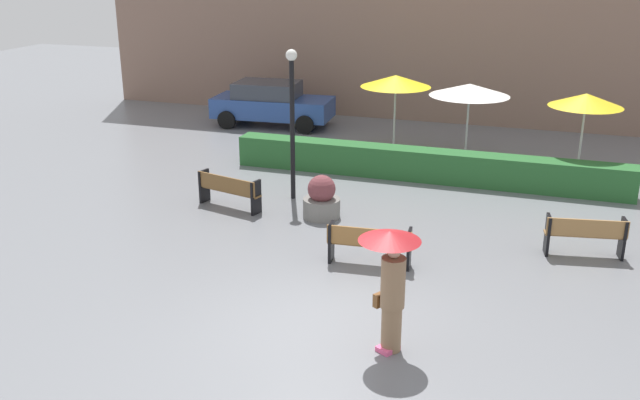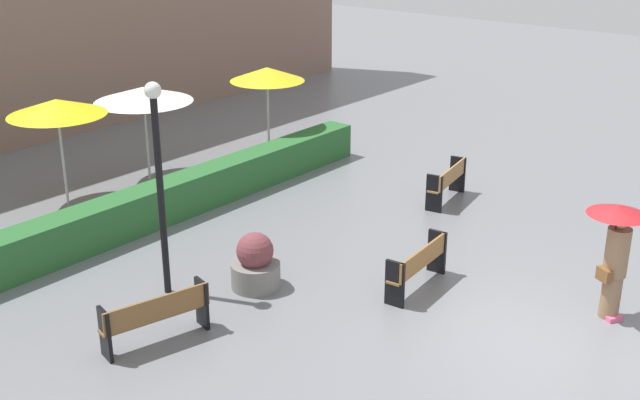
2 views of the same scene
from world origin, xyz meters
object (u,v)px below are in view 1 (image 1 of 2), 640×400
bench_far_right (585,234)px  bench_mid_center (369,243)px  patio_umbrella_white (470,90)px  parked_car (271,103)px  planter_pot (322,199)px  patio_umbrella_yellow (396,81)px  pedestrian_with_umbrella (391,274)px  patio_umbrella_yellow_far (586,100)px  lamp_post (292,109)px  bench_far_left (228,189)px

bench_far_right → bench_mid_center: (-4.07, -1.83, -0.02)m
patio_umbrella_white → parked_car: 7.66m
planter_pot → patio_umbrella_yellow: size_ratio=0.43×
bench_mid_center → pedestrian_with_umbrella: size_ratio=0.86×
pedestrian_with_umbrella → patio_umbrella_yellow_far: bearing=74.4°
patio_umbrella_yellow → parked_car: 5.58m
patio_umbrella_yellow → patio_umbrella_white: (2.24, -0.15, -0.11)m
bench_far_right → patio_umbrella_yellow: bearing=129.9°
bench_far_right → lamp_post: lamp_post is taller
patio_umbrella_yellow → planter_pot: bearing=-92.9°
patio_umbrella_yellow → parked_car: size_ratio=0.56×
patio_umbrella_yellow → bench_far_left: bearing=-112.9°
bench_mid_center → parked_car: (-6.42, 10.55, 0.33)m
parked_car → patio_umbrella_white: bearing=-17.5°
bench_far_right → pedestrian_with_umbrella: 5.69m
planter_pot → patio_umbrella_white: 6.73m
lamp_post → patio_umbrella_yellow: bearing=74.3°
planter_pot → lamp_post: 2.43m
bench_far_right → parked_car: (-10.49, 8.72, 0.31)m
patio_umbrella_white → patio_umbrella_yellow_far: bearing=-18.3°
pedestrian_with_umbrella → patio_umbrella_yellow: 11.71m
bench_mid_center → patio_umbrella_yellow: (-1.45, 8.43, 1.74)m
lamp_post → parked_car: size_ratio=0.87×
bench_far_right → patio_umbrella_yellow: patio_umbrella_yellow is taller
pedestrian_with_umbrella → lamp_post: 7.53m
pedestrian_with_umbrella → parked_car: size_ratio=0.46×
patio_umbrella_white → lamp_post: bearing=-126.6°
pedestrian_with_umbrella → parked_car: pedestrian_with_umbrella is taller
bench_mid_center → lamp_post: size_ratio=0.46×
patio_umbrella_yellow_far → pedestrian_with_umbrella: bearing=-105.6°
patio_umbrella_yellow_far → patio_umbrella_yellow: bearing=167.5°
patio_umbrella_yellow_far → parked_car: patio_umbrella_yellow_far is taller
planter_pot → pedestrian_with_umbrella: bearing=-61.3°
bench_far_left → patio_umbrella_white: bearing=51.4°
bench_mid_center → pedestrian_with_umbrella: 3.27m
patio_umbrella_white → patio_umbrella_yellow_far: size_ratio=0.98×
bench_far_right → bench_far_left: bench_far_right is taller
planter_pot → patio_umbrella_yellow_far: bearing=40.8°
bench_mid_center → patio_umbrella_yellow_far: 8.42m
planter_pot → patio_umbrella_white: patio_umbrella_white is taller
patio_umbrella_yellow_far → planter_pot: bearing=-139.2°
pedestrian_with_umbrella → lamp_post: (-3.99, 6.31, 1.02)m
pedestrian_with_umbrella → patio_umbrella_white: size_ratio=0.85×
parked_car → patio_umbrella_yellow: bearing=-23.2°
bench_far_left → lamp_post: size_ratio=0.47×
pedestrian_with_umbrella → patio_umbrella_yellow: patio_umbrella_yellow is taller
bench_mid_center → parked_car: size_ratio=0.40×
bench_far_right → patio_umbrella_yellow: (-5.53, 6.60, 1.72)m
bench_far_right → pedestrian_with_umbrella: bearing=-121.7°
bench_far_left → bench_mid_center: bearing=-27.6°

